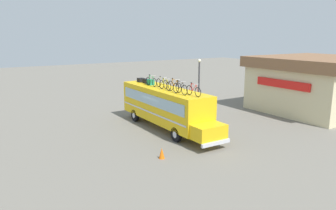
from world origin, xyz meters
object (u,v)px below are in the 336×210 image
luggage_bag_1 (141,80)px  luggage_bag_3 (150,82)px  luggage_bag_2 (146,81)px  rooftop_bicycle_2 (162,83)px  rooftop_bicycle_3 (165,85)px  rooftop_bicycle_4 (175,86)px  bus (166,106)px  rooftop_bicycle_5 (180,88)px  street_lamp (199,83)px  rooftop_bicycle_6 (193,90)px  rooftop_bicycle_1 (151,81)px  traffic_cone (162,153)px

luggage_bag_1 → luggage_bag_3: size_ratio=0.87×
luggage_bag_2 → rooftop_bicycle_2: 2.67m
rooftop_bicycle_3 → rooftop_bicycle_4: size_ratio=0.95×
bus → rooftop_bicycle_5: 3.10m
rooftop_bicycle_5 → luggage_bag_2: bearing=175.7°
luggage_bag_3 → street_lamp: (0.43, 4.67, -0.39)m
rooftop_bicycle_6 → bus: bearing=179.8°
rooftop_bicycle_2 → rooftop_bicycle_1: bearing=-162.8°
luggage_bag_3 → traffic_cone: luggage_bag_3 is taller
luggage_bag_3 → rooftop_bicycle_3: size_ratio=0.37×
traffic_cone → luggage_bag_2: bearing=157.3°
traffic_cone → luggage_bag_1: bearing=159.4°
bus → luggage_bag_3: 2.73m
rooftop_bicycle_3 → traffic_cone: bearing=-33.6°
rooftop_bicycle_5 → rooftop_bicycle_4: bearing=166.7°
luggage_bag_1 → street_lamp: street_lamp is taller
rooftop_bicycle_3 → rooftop_bicycle_2: bearing=160.7°
rooftop_bicycle_2 → traffic_cone: 7.38m
luggage_bag_1 → traffic_cone: bearing=-20.6°
luggage_bag_3 → bus: bearing=1.5°
luggage_bag_3 → rooftop_bicycle_2: (1.72, 0.07, 0.15)m
rooftop_bicycle_4 → rooftop_bicycle_2: bearing=175.4°
rooftop_bicycle_3 → rooftop_bicycle_6: (3.11, 0.31, -0.00)m
luggage_bag_1 → traffic_cone: size_ratio=0.82×
rooftop_bicycle_5 → rooftop_bicycle_3: bearing=178.0°
luggage_bag_3 → rooftop_bicycle_3: (2.70, -0.27, 0.16)m
rooftop_bicycle_4 → luggage_bag_3: bearing=178.6°
rooftop_bicycle_3 → rooftop_bicycle_6: rooftop_bicycle_3 is taller
bus → rooftop_bicycle_6: 3.95m
luggage_bag_2 → rooftop_bicycle_6: (6.75, -0.04, 0.18)m
rooftop_bicycle_4 → rooftop_bicycle_6: (2.09, 0.14, -0.03)m
bus → rooftop_bicycle_5: (2.54, -0.40, 1.73)m
rooftop_bicycle_2 → rooftop_bicycle_4: 2.00m
rooftop_bicycle_2 → rooftop_bicycle_3: size_ratio=1.04×
rooftop_bicycle_6 → rooftop_bicycle_2: bearing=179.6°
rooftop_bicycle_5 → rooftop_bicycle_6: (1.02, 0.39, -0.03)m
luggage_bag_2 → rooftop_bicycle_6: size_ratio=0.37×
rooftop_bicycle_2 → traffic_cone: rooftop_bicycle_2 is taller
bus → luggage_bag_1: 4.37m
rooftop_bicycle_2 → rooftop_bicycle_3: 1.03m
rooftop_bicycle_3 → rooftop_bicycle_1: bearing=-179.9°
rooftop_bicycle_2 → traffic_cone: bearing=-31.4°
rooftop_bicycle_3 → street_lamp: size_ratio=0.32×
luggage_bag_3 → rooftop_bicycle_3: rooftop_bicycle_3 is taller
rooftop_bicycle_3 → traffic_cone: rooftop_bicycle_3 is taller
rooftop_bicycle_4 → traffic_cone: 5.91m
bus → rooftop_bicycle_6: bearing=-0.2°
luggage_bag_1 → rooftop_bicycle_4: size_ratio=0.31×
street_lamp → rooftop_bicycle_5: bearing=-49.0°
rooftop_bicycle_3 → rooftop_bicycle_6: bearing=5.8°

